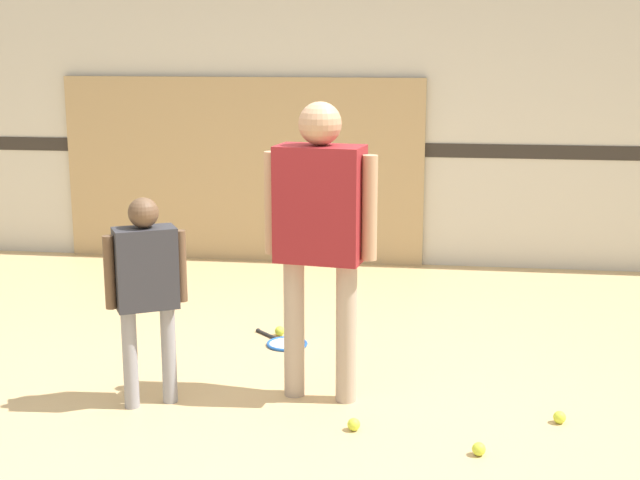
{
  "coord_description": "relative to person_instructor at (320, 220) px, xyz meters",
  "views": [
    {
      "loc": [
        0.82,
        -4.47,
        1.95
      ],
      "look_at": [
        0.18,
        0.15,
        0.9
      ],
      "focal_mm": 50.0,
      "sensor_mm": 36.0,
      "label": 1
    }
  ],
  "objects": [
    {
      "name": "wall_panel",
      "position": [
        -1.13,
        3.1,
        -0.19
      ],
      "size": [
        3.23,
        0.05,
        1.64
      ],
      "color": "tan",
      "rests_on": "ground_plane"
    },
    {
      "name": "wall_back",
      "position": [
        -0.18,
        3.16,
        0.58
      ],
      "size": [
        16.0,
        0.07,
        3.2
      ],
      "color": "beige",
      "rests_on": "ground_plane"
    },
    {
      "name": "tennis_ball_stray_left",
      "position": [
        0.85,
        -0.6,
        -0.98
      ],
      "size": [
        0.07,
        0.07,
        0.07
      ],
      "primitive_type": "sphere",
      "color": "#CCE038",
      "rests_on": "ground_plane"
    },
    {
      "name": "person_student_left",
      "position": [
        -0.9,
        -0.22,
        -0.3
      ],
      "size": [
        0.39,
        0.31,
        1.15
      ],
      "rotation": [
        0.0,
        0.0,
        0.5
      ],
      "color": "gray",
      "rests_on": "ground_plane"
    },
    {
      "name": "tennis_ball_near_instructor",
      "position": [
        0.23,
        -0.41,
        -0.98
      ],
      "size": [
        0.07,
        0.07,
        0.07
      ],
      "primitive_type": "sphere",
      "color": "#CCE038",
      "rests_on": "ground_plane"
    },
    {
      "name": "tennis_ball_by_spare_racket",
      "position": [
        -0.42,
        1.02,
        -0.98
      ],
      "size": [
        0.07,
        0.07,
        0.07
      ],
      "primitive_type": "sphere",
      "color": "#CCE038",
      "rests_on": "ground_plane"
    },
    {
      "name": "person_instructor",
      "position": [
        0.0,
        0.0,
        0.0
      ],
      "size": [
        0.62,
        0.32,
        1.64
      ],
      "rotation": [
        0.0,
        0.0,
        -0.15
      ],
      "color": "tan",
      "rests_on": "ground_plane"
    },
    {
      "name": "tennis_ball_stray_right",
      "position": [
        1.28,
        -0.17,
        -0.98
      ],
      "size": [
        0.07,
        0.07,
        0.07
      ],
      "primitive_type": "sphere",
      "color": "#CCE038",
      "rests_on": "ground_plane"
    },
    {
      "name": "racket_spare_on_floor",
      "position": [
        -0.35,
        0.85,
        -1.0
      ],
      "size": [
        0.45,
        0.45,
        0.03
      ],
      "rotation": [
        0.0,
        0.0,
        2.36
      ],
      "color": "blue",
      "rests_on": "ground_plane"
    },
    {
      "name": "ground_plane",
      "position": [
        -0.18,
        -0.15,
        -1.01
      ],
      "size": [
        16.0,
        16.0,
        0.0
      ],
      "primitive_type": "plane",
      "color": "tan"
    }
  ]
}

